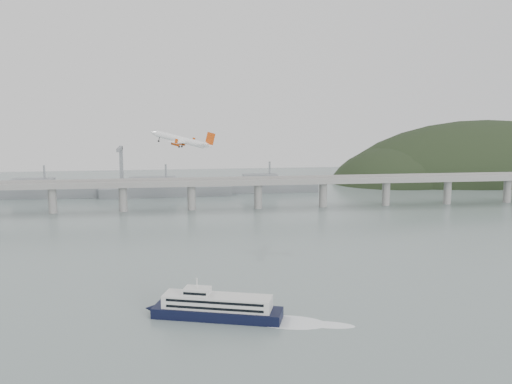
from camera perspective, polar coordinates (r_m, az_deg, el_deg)
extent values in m
plane|color=slate|center=(257.75, 1.56, -9.88)|extent=(900.00, 900.00, 0.00)
cube|color=gray|center=(446.93, -2.34, 0.92)|extent=(800.00, 22.00, 2.20)
cube|color=gray|center=(436.29, -2.22, 0.98)|extent=(800.00, 0.60, 1.80)
cube|color=gray|center=(457.01, -2.45, 1.35)|extent=(800.00, 0.60, 1.80)
cylinder|color=gray|center=(456.46, -18.82, -0.73)|extent=(6.00, 6.00, 21.00)
cylinder|color=gray|center=(449.00, -12.56, -0.61)|extent=(6.00, 6.00, 21.00)
cylinder|color=gray|center=(447.05, -6.17, -0.49)|extent=(6.00, 6.00, 21.00)
cylinder|color=gray|center=(450.67, 0.20, -0.36)|extent=(6.00, 6.00, 21.00)
cylinder|color=gray|center=(459.74, 6.39, -0.22)|extent=(6.00, 6.00, 21.00)
cylinder|color=gray|center=(473.93, 12.28, -0.10)|extent=(6.00, 6.00, 21.00)
cylinder|color=gray|center=(492.81, 17.77, 0.02)|extent=(6.00, 6.00, 21.00)
cylinder|color=gray|center=(515.86, 22.81, 0.14)|extent=(6.00, 6.00, 21.00)
ellipsoid|color=black|center=(656.29, 20.82, -0.38)|extent=(320.00, 150.00, 156.00)
ellipsoid|color=black|center=(607.29, 13.35, -0.18)|extent=(140.00, 110.00, 96.00)
cube|color=slate|center=(529.06, -19.42, -0.06)|extent=(95.67, 20.15, 8.00)
cube|color=slate|center=(530.01, -20.46, 0.77)|extent=(33.90, 15.02, 8.00)
cylinder|color=slate|center=(526.87, -19.51, 1.66)|extent=(1.60, 1.60, 14.00)
cube|color=slate|center=(512.18, -8.54, 0.07)|extent=(110.55, 21.43, 8.00)
cube|color=slate|center=(511.37, -9.79, 0.93)|extent=(39.01, 16.73, 8.00)
cylinder|color=slate|center=(509.92, -8.58, 1.85)|extent=(1.60, 1.60, 14.00)
cube|color=slate|center=(527.63, 1.30, 0.44)|extent=(85.00, 13.60, 8.00)
cube|color=slate|center=(525.29, 0.39, 1.28)|extent=(29.75, 11.90, 8.00)
cylinder|color=slate|center=(525.43, 1.31, 2.16)|extent=(1.60, 1.60, 14.00)
cube|color=slate|center=(547.03, -12.69, 2.22)|extent=(3.00, 3.00, 40.00)
cube|color=slate|center=(535.29, -12.86, 4.00)|extent=(3.00, 28.00, 3.00)
cube|color=black|center=(233.99, -3.70, -11.41)|extent=(50.79, 26.05, 3.96)
cone|color=black|center=(241.42, -9.98, -10.87)|extent=(5.90, 5.25, 3.96)
cube|color=silver|center=(232.46, -3.71, -10.38)|extent=(42.64, 21.81, 4.95)
cube|color=black|center=(227.46, -4.01, -10.48)|extent=(35.97, 11.33, 0.99)
cube|color=black|center=(228.27, -4.01, -11.05)|extent=(35.97, 11.33, 0.99)
cube|color=black|center=(236.62, -3.42, -9.69)|extent=(35.97, 11.33, 0.99)
cube|color=black|center=(237.40, -3.41, -10.23)|extent=(35.97, 11.33, 0.99)
cube|color=silver|center=(233.16, -5.63, -9.36)|extent=(11.51, 9.56, 2.57)
cube|color=black|center=(229.96, -5.87, -9.64)|extent=(8.54, 2.76, 0.99)
cylinder|color=silver|center=(232.18, -5.65, -8.62)|extent=(0.62, 0.62, 3.96)
ellipsoid|color=white|center=(230.04, 3.19, -12.29)|extent=(31.46, 22.08, 0.20)
ellipsoid|color=white|center=(228.95, 6.72, -12.44)|extent=(22.54, 13.16, 0.20)
cylinder|color=white|center=(337.55, -7.22, 4.99)|extent=(27.70, 13.27, 9.88)
cone|color=white|center=(342.33, -9.75, 5.60)|extent=(5.70, 5.01, 4.47)
cone|color=white|center=(333.31, -4.53, 4.43)|extent=(6.43, 4.96, 4.69)
cube|color=white|center=(337.36, -7.10, 4.79)|extent=(14.62, 34.13, 3.21)
cube|color=white|center=(333.48, -4.67, 4.58)|extent=(6.53, 12.47, 1.58)
cube|color=#C7430D|center=(332.99, -4.38, 5.10)|extent=(5.80, 1.78, 7.39)
cylinder|color=#C7430D|center=(343.19, -7.12, 4.64)|extent=(5.15, 3.77, 3.23)
cylinder|color=black|center=(343.78, -7.45, 4.72)|extent=(1.53, 2.41, 2.34)
cube|color=white|center=(343.10, -7.08, 4.80)|extent=(2.68, 1.00, 1.75)
cylinder|color=#C7430D|center=(332.63, -7.67, 4.58)|extent=(5.15, 3.77, 3.23)
cylinder|color=black|center=(333.23, -8.01, 4.67)|extent=(1.53, 2.41, 2.34)
cube|color=white|center=(332.53, -7.63, 4.75)|extent=(2.68, 1.00, 1.75)
cylinder|color=black|center=(340.03, -7.04, 4.50)|extent=(0.99, 0.49, 2.45)
cylinder|color=black|center=(340.14, -7.08, 4.32)|extent=(1.40, 0.73, 1.34)
cylinder|color=black|center=(335.03, -7.29, 4.47)|extent=(0.99, 0.49, 2.45)
cylinder|color=black|center=(335.14, -7.33, 4.29)|extent=(1.40, 0.73, 1.34)
cylinder|color=black|center=(341.33, -9.22, 4.99)|extent=(0.99, 0.49, 2.45)
cylinder|color=black|center=(341.43, -9.26, 4.81)|extent=(1.40, 0.73, 1.34)
cube|color=#C7430D|center=(353.13, -5.96, 4.98)|extent=(2.11, 0.71, 2.72)
cube|color=#C7430D|center=(320.36, -7.59, 4.83)|extent=(2.11, 0.71, 2.72)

